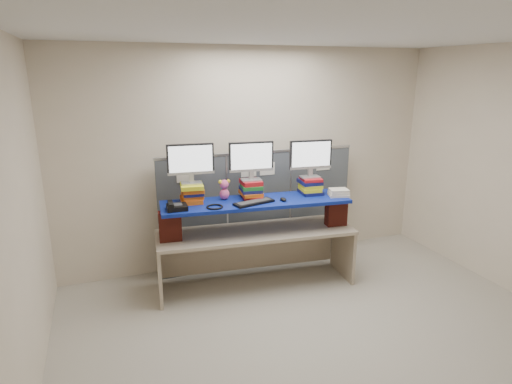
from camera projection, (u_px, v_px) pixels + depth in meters
name	position (u px, v px, depth m)	size (l,w,h in m)	color
room	(330.00, 200.00, 3.76)	(5.00, 4.00, 2.80)	beige
cubicle_partition	(259.00, 209.00, 5.54)	(2.60, 0.06, 1.53)	#40464C
desk	(256.00, 242.00, 5.02)	(2.35, 0.90, 0.70)	tan
brick_pier_left	(170.00, 226.00, 4.66)	(0.24, 0.13, 0.33)	maroon
brick_pier_right	(336.00, 212.00, 5.13)	(0.24, 0.13, 0.33)	maroon
blue_board	(256.00, 202.00, 4.89)	(2.15, 0.54, 0.04)	navy
book_stack_left	(192.00, 193.00, 4.80)	(0.28, 0.33, 0.21)	#CC5613
book_stack_center	(251.00, 189.00, 4.96)	(0.27, 0.34, 0.21)	#AD131B
book_stack_right	(310.00, 185.00, 5.14)	(0.27, 0.31, 0.20)	#12174F
monitor_left	(191.00, 161.00, 4.69)	(0.52, 0.17, 0.45)	#B2B2B8
monitor_center	(251.00, 159.00, 4.86)	(0.52, 0.17, 0.45)	#B2B2B8
monitor_right	(311.00, 156.00, 5.04)	(0.52, 0.17, 0.45)	#B2B2B8
keyboard	(254.00, 202.00, 4.76)	(0.49, 0.26, 0.03)	black
mouse	(283.00, 199.00, 4.86)	(0.06, 0.12, 0.04)	black
desk_phone	(176.00, 207.00, 4.54)	(0.22, 0.20, 0.09)	black
headset	(215.00, 207.00, 4.62)	(0.18, 0.18, 0.02)	black
plush_toy	(224.00, 189.00, 4.89)	(0.14, 0.10, 0.23)	#E45792
binder_stack	(339.00, 193.00, 5.05)	(0.27, 0.24, 0.08)	beige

